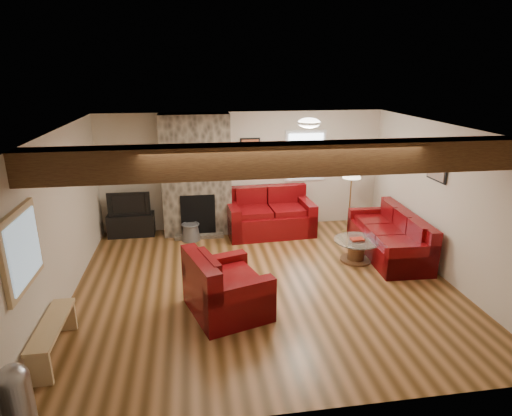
{
  "coord_description": "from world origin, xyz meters",
  "views": [
    {
      "loc": [
        -1.08,
        -6.14,
        3.33
      ],
      "look_at": [
        -0.08,
        0.4,
        1.18
      ],
      "focal_mm": 30.0,
      "sensor_mm": 36.0,
      "label": 1
    }
  ],
  "objects_px": {
    "tv_cabinet": "(131,225)",
    "television": "(129,203)",
    "floor_lamp": "(352,176)",
    "sofa_three": "(388,234)",
    "coffee_table": "(356,250)",
    "armchair_red": "(227,283)",
    "loveseat": "(270,212)"
  },
  "relations": [
    {
      "from": "loveseat",
      "to": "armchair_red",
      "type": "xyz_separation_m",
      "value": [
        -1.15,
        -2.95,
        -0.02
      ]
    },
    {
      "from": "tv_cabinet",
      "to": "armchair_red",
      "type": "bearing_deg",
      "value": -62.04
    },
    {
      "from": "coffee_table",
      "to": "armchair_red",
      "type": "bearing_deg",
      "value": -151.21
    },
    {
      "from": "floor_lamp",
      "to": "coffee_table",
      "type": "bearing_deg",
      "value": -104.56
    },
    {
      "from": "tv_cabinet",
      "to": "television",
      "type": "relative_size",
      "value": 1.11
    },
    {
      "from": "coffee_table",
      "to": "floor_lamp",
      "type": "height_order",
      "value": "floor_lamp"
    },
    {
      "from": "loveseat",
      "to": "tv_cabinet",
      "type": "xyz_separation_m",
      "value": [
        -2.88,
        0.3,
        -0.24
      ]
    },
    {
      "from": "sofa_three",
      "to": "armchair_red",
      "type": "height_order",
      "value": "armchair_red"
    },
    {
      "from": "armchair_red",
      "to": "coffee_table",
      "type": "bearing_deg",
      "value": -78.74
    },
    {
      "from": "coffee_table",
      "to": "tv_cabinet",
      "type": "distance_m",
      "value": 4.6
    },
    {
      "from": "sofa_three",
      "to": "loveseat",
      "type": "distance_m",
      "value": 2.44
    },
    {
      "from": "floor_lamp",
      "to": "sofa_three",
      "type": "bearing_deg",
      "value": -74.25
    },
    {
      "from": "television",
      "to": "armchair_red",
      "type": "bearing_deg",
      "value": -62.04
    },
    {
      "from": "coffee_table",
      "to": "floor_lamp",
      "type": "relative_size",
      "value": 0.57
    },
    {
      "from": "sofa_three",
      "to": "loveseat",
      "type": "xyz_separation_m",
      "value": [
        -1.99,
        1.42,
        0.06
      ]
    },
    {
      "from": "sofa_three",
      "to": "loveseat",
      "type": "bearing_deg",
      "value": -123.04
    },
    {
      "from": "coffee_table",
      "to": "tv_cabinet",
      "type": "height_order",
      "value": "tv_cabinet"
    },
    {
      "from": "coffee_table",
      "to": "tv_cabinet",
      "type": "relative_size",
      "value": 0.88
    },
    {
      "from": "tv_cabinet",
      "to": "floor_lamp",
      "type": "relative_size",
      "value": 0.64
    },
    {
      "from": "loveseat",
      "to": "coffee_table",
      "type": "relative_size",
      "value": 2.14
    },
    {
      "from": "coffee_table",
      "to": "floor_lamp",
      "type": "xyz_separation_m",
      "value": [
        0.35,
        1.36,
        1.05
      ]
    },
    {
      "from": "sofa_three",
      "to": "floor_lamp",
      "type": "relative_size",
      "value": 1.44
    },
    {
      "from": "coffee_table",
      "to": "floor_lamp",
      "type": "bearing_deg",
      "value": 75.44
    },
    {
      "from": "floor_lamp",
      "to": "tv_cabinet",
      "type": "bearing_deg",
      "value": 173.17
    },
    {
      "from": "loveseat",
      "to": "tv_cabinet",
      "type": "bearing_deg",
      "value": 170.7
    },
    {
      "from": "tv_cabinet",
      "to": "television",
      "type": "xyz_separation_m",
      "value": [
        0.0,
        0.0,
        0.48
      ]
    },
    {
      "from": "loveseat",
      "to": "armchair_red",
      "type": "bearing_deg",
      "value": -114.7
    },
    {
      "from": "loveseat",
      "to": "floor_lamp",
      "type": "xyz_separation_m",
      "value": [
        1.66,
        -0.24,
        0.78
      ]
    },
    {
      "from": "loveseat",
      "to": "sofa_three",
      "type": "bearing_deg",
      "value": -38.84
    },
    {
      "from": "tv_cabinet",
      "to": "floor_lamp",
      "type": "bearing_deg",
      "value": -6.83
    },
    {
      "from": "tv_cabinet",
      "to": "floor_lamp",
      "type": "distance_m",
      "value": 4.68
    },
    {
      "from": "sofa_three",
      "to": "floor_lamp",
      "type": "distance_m",
      "value": 1.48
    }
  ]
}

